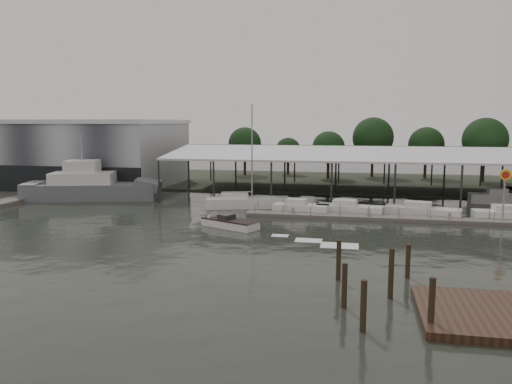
% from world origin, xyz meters
% --- Properties ---
extents(ground, '(200.00, 200.00, 0.00)m').
position_xyz_m(ground, '(0.00, 0.00, 0.00)').
color(ground, '#242A22').
rests_on(ground, ground).
extents(land_strip_far, '(140.00, 30.00, 0.30)m').
position_xyz_m(land_strip_far, '(0.00, 42.00, 0.10)').
color(land_strip_far, '#373E2F').
rests_on(land_strip_far, ground).
extents(land_strip_west, '(20.00, 40.00, 0.30)m').
position_xyz_m(land_strip_west, '(-40.00, 30.00, 0.10)').
color(land_strip_west, '#373E2F').
rests_on(land_strip_west, ground).
extents(storage_warehouse, '(24.50, 20.50, 10.50)m').
position_xyz_m(storage_warehouse, '(-28.00, 29.94, 5.29)').
color(storage_warehouse, '#A5AAAF').
rests_on(storage_warehouse, ground).
extents(covered_boat_shed, '(58.24, 24.00, 6.96)m').
position_xyz_m(covered_boat_shed, '(17.00, 28.00, 6.13)').
color(covered_boat_shed, silver).
rests_on(covered_boat_shed, ground).
extents(trawler_dock, '(3.00, 18.00, 0.50)m').
position_xyz_m(trawler_dock, '(-30.00, 14.00, 0.25)').
color(trawler_dock, '#656259').
rests_on(trawler_dock, ground).
extents(floating_dock, '(28.00, 2.00, 1.40)m').
position_xyz_m(floating_dock, '(15.00, 10.00, 0.20)').
color(floating_dock, '#656259').
rests_on(floating_dock, ground).
extents(shell_fuel_sign, '(1.10, 0.18, 5.55)m').
position_xyz_m(shell_fuel_sign, '(27.00, 9.99, 3.93)').
color(shell_fuel_sign, gray).
rests_on(shell_fuel_sign, ground).
extents(grey_trawler, '(18.26, 9.52, 8.84)m').
position_xyz_m(grey_trawler, '(-21.63, 17.05, 1.58)').
color(grey_trawler, slate).
rests_on(grey_trawler, ground).
extents(white_sailboat, '(10.19, 5.14, 12.39)m').
position_xyz_m(white_sailboat, '(-0.18, 14.71, 0.64)').
color(white_sailboat, white).
rests_on(white_sailboat, ground).
extents(speedboat_underway, '(16.34, 9.03, 2.00)m').
position_xyz_m(speedboat_underway, '(0.24, 3.55, 0.39)').
color(speedboat_underway, white).
rests_on(speedboat_underway, ground).
extents(moored_cruiser_0, '(6.30, 2.83, 1.70)m').
position_xyz_m(moored_cruiser_0, '(6.59, 12.06, 0.61)').
color(moored_cruiser_0, white).
rests_on(moored_cruiser_0, ground).
extents(moored_cruiser_1, '(7.47, 3.34, 1.70)m').
position_xyz_m(moored_cruiser_1, '(11.90, 12.49, 0.61)').
color(moored_cruiser_1, white).
rests_on(moored_cruiser_1, ground).
extents(moored_cruiser_2, '(8.08, 4.11, 1.70)m').
position_xyz_m(moored_cruiser_2, '(19.66, 12.73, 0.61)').
color(moored_cruiser_2, white).
rests_on(moored_cruiser_2, ground).
extents(moored_cruiser_3, '(7.56, 2.56, 1.70)m').
position_xyz_m(moored_cruiser_3, '(28.35, 12.18, 0.61)').
color(moored_cruiser_3, white).
rests_on(moored_cruiser_3, ground).
extents(mooring_pilings, '(5.07, 9.59, 3.57)m').
position_xyz_m(mooring_pilings, '(14.01, -14.64, 1.01)').
color(mooring_pilings, '#34281A').
rests_on(mooring_pilings, ground).
extents(horizon_tree_line, '(68.34, 11.59, 11.01)m').
position_xyz_m(horizon_tree_line, '(22.77, 48.02, 6.27)').
color(horizon_tree_line, black).
rests_on(horizon_tree_line, ground).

